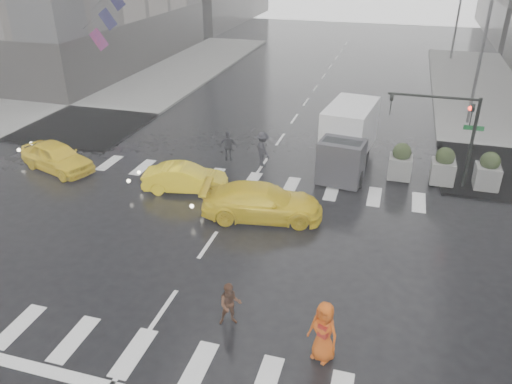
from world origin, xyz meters
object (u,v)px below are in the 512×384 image
(pedestrian_brown, at_px, (230,304))
(box_truck, at_px, (347,137))
(traffic_signal_pole, at_px, (452,124))
(taxi_mid, at_px, (185,178))
(taxi_front, at_px, (57,157))
(pedestrian_orange, at_px, (324,332))

(pedestrian_brown, bearing_deg, box_truck, 59.41)
(traffic_signal_pole, bearing_deg, box_truck, 166.68)
(pedestrian_brown, bearing_deg, taxi_mid, 99.47)
(traffic_signal_pole, bearing_deg, taxi_front, -169.49)
(taxi_front, bearing_deg, taxi_mid, -74.02)
(box_truck, bearing_deg, taxi_front, -154.87)
(traffic_signal_pole, height_order, taxi_mid, traffic_signal_pole)
(taxi_mid, bearing_deg, box_truck, -66.16)
(taxi_mid, bearing_deg, traffic_signal_pole, -83.65)
(taxi_front, bearing_deg, traffic_signal_pole, -60.82)
(traffic_signal_pole, bearing_deg, taxi_mid, -161.75)
(taxi_front, distance_m, taxi_mid, 7.30)
(box_truck, bearing_deg, taxi_mid, -137.26)
(traffic_signal_pole, distance_m, box_truck, 5.16)
(pedestrian_brown, xyz_separation_m, taxi_mid, (-5.04, 8.14, -0.10))
(box_truck, bearing_deg, pedestrian_brown, -91.28)
(taxi_front, bearing_deg, pedestrian_brown, -105.85)
(taxi_mid, height_order, box_truck, box_truck)
(pedestrian_orange, distance_m, box_truck, 13.83)
(taxi_front, distance_m, box_truck, 15.01)
(traffic_signal_pole, xyz_separation_m, pedestrian_orange, (-3.70, -12.64, -2.25))
(pedestrian_orange, bearing_deg, box_truck, 120.76)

